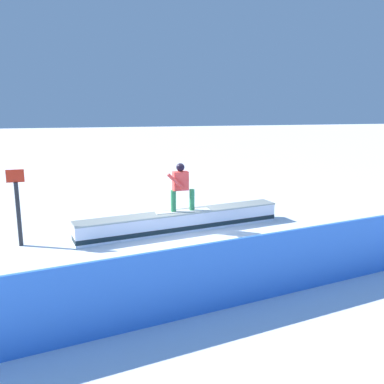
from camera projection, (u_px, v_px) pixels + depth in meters
name	position (u px, v px, depth m)	size (l,w,h in m)	color
ground_plane	(182.00, 230.00, 10.99)	(120.00, 120.00, 0.00)	white
grind_box	(182.00, 222.00, 10.94)	(5.74, 1.60, 0.53)	white
snowboarder	(181.00, 186.00, 10.74)	(1.49, 0.44, 1.31)	silver
safety_fence	(244.00, 271.00, 6.76)	(10.92, 0.06, 1.18)	#3675E8
trail_marker	(18.00, 205.00, 9.58)	(0.40, 0.10, 1.86)	#262628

